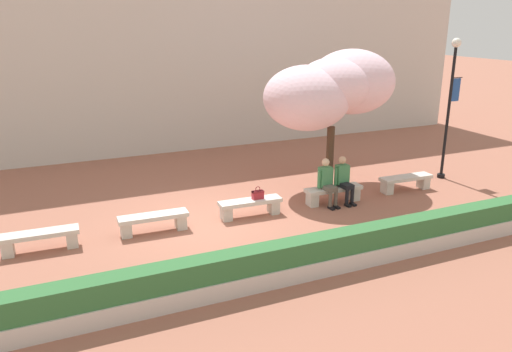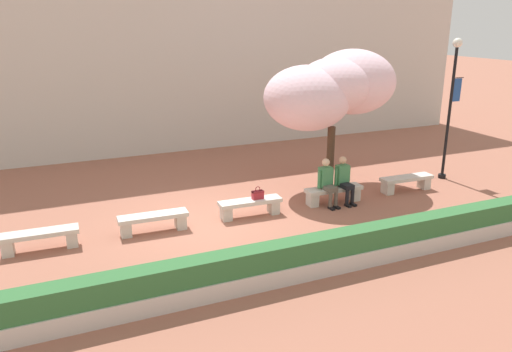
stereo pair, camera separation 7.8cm
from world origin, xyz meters
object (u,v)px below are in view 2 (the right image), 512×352
(person_seated_left, at_px, (327,180))
(person_seated_right, at_px, (344,178))
(handbag, at_px, (258,194))
(stone_bench_near_east, at_px, (250,205))
(stone_bench_center, at_px, (153,220))
(lamp_post_with_banner, at_px, (451,97))
(stone_bench_east_end, at_px, (334,192))
(cherry_tree_main, at_px, (332,89))
(stone_bench_far_east, at_px, (406,181))
(stone_bench_near_west, at_px, (40,238))

(person_seated_left, xyz_separation_m, person_seated_right, (0.53, -0.00, 0.00))
(handbag, bearing_deg, stone_bench_near_east, 175.66)
(handbag, bearing_deg, person_seated_left, -1.06)
(stone_bench_center, height_order, lamp_post_with_banner, lamp_post_with_banner)
(stone_bench_east_end, bearing_deg, handbag, -179.61)
(cherry_tree_main, bearing_deg, lamp_post_with_banner, -13.14)
(stone_bench_near_east, relative_size, stone_bench_far_east, 1.00)
(stone_bench_east_end, distance_m, handbag, 2.31)
(lamp_post_with_banner, bearing_deg, stone_bench_center, -176.59)
(handbag, xyz_separation_m, cherry_tree_main, (2.97, 1.45, 2.36))
(stone_bench_east_end, relative_size, lamp_post_with_banner, 0.38)
(stone_bench_near_east, height_order, cherry_tree_main, cherry_tree_main)
(stone_bench_near_west, xyz_separation_m, stone_bench_center, (2.50, 0.00, 0.00))
(person_seated_left, bearing_deg, stone_bench_center, 179.36)
(stone_bench_far_east, height_order, person_seated_left, person_seated_left)
(stone_bench_center, distance_m, person_seated_left, 4.76)
(cherry_tree_main, height_order, lamp_post_with_banner, lamp_post_with_banner)
(handbag, height_order, cherry_tree_main, cherry_tree_main)
(stone_bench_near_west, bearing_deg, person_seated_left, -0.42)
(stone_bench_near_east, bearing_deg, lamp_post_with_banner, 4.63)
(stone_bench_center, height_order, handbag, handbag)
(stone_bench_east_end, distance_m, cherry_tree_main, 3.08)
(stone_bench_near_west, height_order, stone_bench_near_east, same)
(stone_bench_near_west, xyz_separation_m, stone_bench_east_end, (7.51, 0.00, 0.00))
(person_seated_right, distance_m, cherry_tree_main, 2.72)
(person_seated_left, bearing_deg, person_seated_right, -0.02)
(stone_bench_east_end, bearing_deg, cherry_tree_main, 64.75)
(stone_bench_east_end, bearing_deg, stone_bench_near_east, -180.00)
(stone_bench_far_east, distance_m, person_seated_left, 2.79)
(stone_bench_center, relative_size, stone_bench_east_end, 1.00)
(stone_bench_center, relative_size, lamp_post_with_banner, 0.38)
(cherry_tree_main, bearing_deg, stone_bench_far_east, -38.15)
(handbag, bearing_deg, stone_bench_near_west, 179.83)
(stone_bench_far_east, bearing_deg, lamp_post_with_banner, 16.32)
(stone_bench_center, distance_m, stone_bench_east_end, 5.00)
(stone_bench_near_west, bearing_deg, cherry_tree_main, 9.94)
(stone_bench_center, height_order, person_seated_left, person_seated_left)
(stone_bench_near_east, bearing_deg, stone_bench_east_end, 0.00)
(person_seated_right, bearing_deg, stone_bench_near_west, 179.61)
(cherry_tree_main, bearing_deg, stone_bench_near_west, -170.06)
(stone_bench_center, relative_size, stone_bench_far_east, 1.00)
(stone_bench_near_west, xyz_separation_m, lamp_post_with_banner, (11.93, 0.56, 2.30))
(person_seated_right, bearing_deg, stone_bench_center, 179.42)
(stone_bench_center, bearing_deg, stone_bench_near_east, 0.00)
(person_seated_left, height_order, person_seated_right, same)
(stone_bench_near_west, distance_m, cherry_tree_main, 8.72)
(lamp_post_with_banner, bearing_deg, stone_bench_near_west, -177.31)
(person_seated_right, xyz_separation_m, handbag, (-2.57, 0.04, -0.12))
(person_seated_right, height_order, lamp_post_with_banner, lamp_post_with_banner)
(handbag, bearing_deg, stone_bench_center, 179.67)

